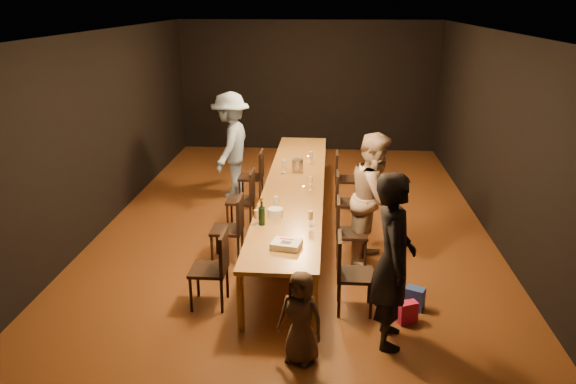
# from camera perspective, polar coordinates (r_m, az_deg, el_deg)

# --- Properties ---
(ground) EXTENTS (10.00, 10.00, 0.00)m
(ground) POSITION_cam_1_polar(r_m,az_deg,el_deg) (8.90, 0.65, -3.71)
(ground) COLOR #4B2912
(ground) RESTS_ON ground
(room_shell) EXTENTS (6.04, 10.04, 3.02)m
(room_shell) POSITION_cam_1_polar(r_m,az_deg,el_deg) (8.32, 0.70, 9.60)
(room_shell) COLOR black
(room_shell) RESTS_ON ground
(table) EXTENTS (0.90, 6.00, 0.75)m
(table) POSITION_cam_1_polar(r_m,az_deg,el_deg) (8.65, 0.67, 0.58)
(table) COLOR brown
(table) RESTS_ON ground
(chair_right_0) EXTENTS (0.42, 0.42, 0.93)m
(chair_right_0) POSITION_cam_1_polar(r_m,az_deg,el_deg) (6.52, 6.85, -8.27)
(chair_right_0) COLOR black
(chair_right_0) RESTS_ON ground
(chair_right_1) EXTENTS (0.42, 0.42, 0.93)m
(chair_right_1) POSITION_cam_1_polar(r_m,az_deg,el_deg) (7.61, 6.50, -4.12)
(chair_right_1) COLOR black
(chair_right_1) RESTS_ON ground
(chair_right_2) EXTENTS (0.42, 0.42, 0.93)m
(chair_right_2) POSITION_cam_1_polar(r_m,az_deg,el_deg) (8.72, 6.24, -1.03)
(chair_right_2) COLOR black
(chair_right_2) RESTS_ON ground
(chair_right_3) EXTENTS (0.42, 0.42, 0.93)m
(chair_right_3) POSITION_cam_1_polar(r_m,az_deg,el_deg) (9.86, 6.05, 1.36)
(chair_right_3) COLOR black
(chair_right_3) RESTS_ON ground
(chair_left_0) EXTENTS (0.42, 0.42, 0.93)m
(chair_left_0) POSITION_cam_1_polar(r_m,az_deg,el_deg) (6.65, -8.07, -7.74)
(chair_left_0) COLOR black
(chair_left_0) RESTS_ON ground
(chair_left_1) EXTENTS (0.42, 0.42, 0.93)m
(chair_left_1) POSITION_cam_1_polar(r_m,az_deg,el_deg) (7.72, -6.23, -3.76)
(chair_left_1) COLOR black
(chair_left_1) RESTS_ON ground
(chair_left_2) EXTENTS (0.42, 0.42, 0.93)m
(chair_left_2) POSITION_cam_1_polar(r_m,az_deg,el_deg) (8.82, -4.86, -0.75)
(chair_left_2) COLOR black
(chair_left_2) RESTS_ON ground
(chair_left_3) EXTENTS (0.42, 0.42, 0.93)m
(chair_left_3) POSITION_cam_1_polar(r_m,az_deg,el_deg) (9.94, -3.79, 1.59)
(chair_left_3) COLOR black
(chair_left_3) RESTS_ON ground
(woman_birthday) EXTENTS (0.46, 0.69, 1.87)m
(woman_birthday) POSITION_cam_1_polar(r_m,az_deg,el_deg) (5.81, 10.63, -6.86)
(woman_birthday) COLOR black
(woman_birthday) RESTS_ON ground
(woman_tan) EXTENTS (0.89, 1.03, 1.80)m
(woman_tan) POSITION_cam_1_polar(r_m,az_deg,el_deg) (7.64, 8.82, -0.62)
(woman_tan) COLOR #C4A993
(woman_tan) RESTS_ON ground
(man_blue) EXTENTS (0.86, 1.31, 1.90)m
(man_blue) POSITION_cam_1_polar(r_m,az_deg,el_deg) (10.19, -5.82, 4.78)
(man_blue) COLOR #809FC6
(man_blue) RESTS_ON ground
(child) EXTENTS (0.56, 0.46, 0.97)m
(child) POSITION_cam_1_polar(r_m,az_deg,el_deg) (5.63, 1.30, -12.62)
(child) COLOR #453326
(child) RESTS_ON ground
(gift_bag_red) EXTENTS (0.24, 0.19, 0.25)m
(gift_bag_red) POSITION_cam_1_polar(r_m,az_deg,el_deg) (6.54, 12.02, -11.87)
(gift_bag_red) COLOR #C51D50
(gift_bag_red) RESTS_ON ground
(gift_bag_blue) EXTENTS (0.26, 0.22, 0.27)m
(gift_bag_blue) POSITION_cam_1_polar(r_m,az_deg,el_deg) (6.81, 12.74, -10.51)
(gift_bag_blue) COLOR #2746AC
(gift_bag_blue) RESTS_ON ground
(birthday_cake) EXTENTS (0.37, 0.32, 0.08)m
(birthday_cake) POSITION_cam_1_polar(r_m,az_deg,el_deg) (6.43, -0.17, -5.35)
(birthday_cake) COLOR white
(birthday_cake) RESTS_ON table
(plate_stack) EXTENTS (0.21, 0.21, 0.11)m
(plate_stack) POSITION_cam_1_polar(r_m,az_deg,el_deg) (7.30, -1.31, -2.12)
(plate_stack) COLOR white
(plate_stack) RESTS_ON table
(champagne_bottle) EXTENTS (0.10, 0.10, 0.36)m
(champagne_bottle) POSITION_cam_1_polar(r_m,az_deg,el_deg) (7.01, -2.69, -1.98)
(champagne_bottle) COLOR black
(champagne_bottle) RESTS_ON table
(ice_bucket) EXTENTS (0.25, 0.25, 0.20)m
(ice_bucket) POSITION_cam_1_polar(r_m,az_deg,el_deg) (9.22, 0.97, 2.74)
(ice_bucket) COLOR #AFAFB4
(ice_bucket) RESTS_ON table
(wineglass_0) EXTENTS (0.06, 0.06, 0.21)m
(wineglass_0) POSITION_cam_1_polar(r_m,az_deg,el_deg) (7.02, -3.24, -2.63)
(wineglass_0) COLOR beige
(wineglass_0) RESTS_ON table
(wineglass_1) EXTENTS (0.06, 0.06, 0.21)m
(wineglass_1) POSITION_cam_1_polar(r_m,az_deg,el_deg) (6.98, 2.29, -2.73)
(wineglass_1) COLOR beige
(wineglass_1) RESTS_ON table
(wineglass_2) EXTENTS (0.06, 0.06, 0.21)m
(wineglass_2) POSITION_cam_1_polar(r_m,az_deg,el_deg) (7.48, -1.23, -1.19)
(wineglass_2) COLOR silver
(wineglass_2) RESTS_ON table
(wineglass_3) EXTENTS (0.06, 0.06, 0.21)m
(wineglass_3) POSITION_cam_1_polar(r_m,az_deg,el_deg) (8.31, 2.29, 0.89)
(wineglass_3) COLOR beige
(wineglass_3) RESTS_ON table
(wineglass_4) EXTENTS (0.06, 0.06, 0.21)m
(wineglass_4) POSITION_cam_1_polar(r_m,az_deg,el_deg) (9.16, -0.41, 2.63)
(wineglass_4) COLOR silver
(wineglass_4) RESTS_ON table
(wineglass_5) EXTENTS (0.06, 0.06, 0.21)m
(wineglass_5) POSITION_cam_1_polar(r_m,az_deg,el_deg) (9.68, 2.34, 3.52)
(wineglass_5) COLOR silver
(wineglass_5) RESTS_ON table
(tealight_near) EXTENTS (0.05, 0.05, 0.03)m
(tealight_near) POSITION_cam_1_polar(r_m,az_deg,el_deg) (6.45, 0.68, -5.46)
(tealight_near) COLOR #B2B7B2
(tealight_near) RESTS_ON table
(tealight_mid) EXTENTS (0.05, 0.05, 0.03)m
(tealight_mid) POSITION_cam_1_polar(r_m,az_deg,el_deg) (8.40, 1.59, 0.47)
(tealight_mid) COLOR #B2B7B2
(tealight_mid) RESTS_ON table
(tealight_far) EXTENTS (0.05, 0.05, 0.03)m
(tealight_far) POSITION_cam_1_polar(r_m,az_deg,el_deg) (10.04, 2.06, 3.57)
(tealight_far) COLOR #B2B7B2
(tealight_far) RESTS_ON table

